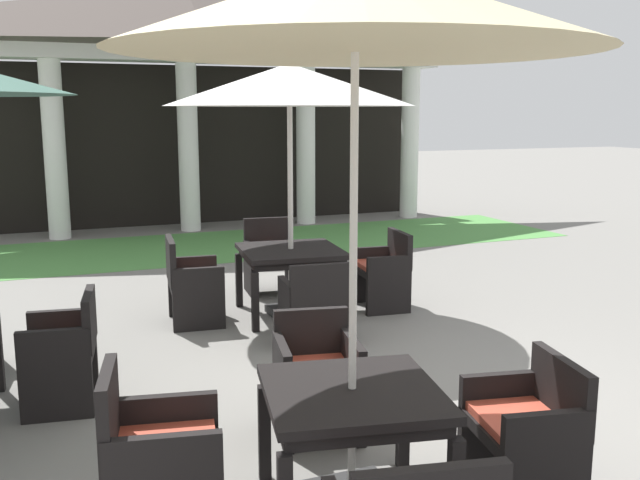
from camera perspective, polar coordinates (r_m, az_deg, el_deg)
The scene contains 16 objects.
ground_plane at distance 5.22m, azimuth 10.61°, elevation -14.41°, with size 60.00×60.00×0.00m, color gray.
background_pavilion at distance 13.29m, azimuth -10.84°, elevation 15.19°, with size 10.23×2.68×4.30m.
lawn_strip at distance 11.69m, azimuth -8.60°, elevation -0.47°, with size 12.03×2.73×0.01m, color #519347.
patio_chair_near_foreground_east at distance 5.64m, azimuth -19.77°, elevation -8.44°, with size 0.58×0.64×0.85m.
patio_table_mid_left at distance 7.58m, azimuth -2.35°, elevation -1.37°, with size 1.13×1.13×0.72m.
patio_umbrella_mid_left at distance 7.43m, azimuth -2.45°, elevation 12.15°, with size 2.57×2.57×2.70m.
patio_chair_mid_left_south at distance 6.65m, azimuth -0.20°, elevation -5.13°, with size 0.68×0.55×0.82m.
patio_chair_mid_left_west at distance 7.46m, azimuth -10.23°, elevation -3.46°, with size 0.59×0.69×0.89m.
patio_chair_mid_left_north at distance 8.64m, azimuth -3.98°, elevation -1.52°, with size 0.63×0.59×0.87m.
patio_chair_mid_left_east at distance 7.94m, azimuth 5.04°, elevation -2.50°, with size 0.57×0.66×0.85m.
patio_table_mid_right at distance 3.92m, azimuth 2.57°, elevation -13.05°, with size 1.08×1.08×0.71m.
patio_umbrella_mid_right at distance 3.63m, azimuth 2.84°, elevation 17.75°, with size 2.43×2.43×2.94m.
patio_chair_mid_right_west at distance 3.91m, azimuth -12.87°, elevation -16.63°, with size 0.67×0.65×0.90m.
patio_chair_mid_right_east at distance 4.34m, azimuth 16.20°, elevation -14.32°, with size 0.62×0.72×0.80m.
patio_chair_mid_right_north at distance 4.92m, azimuth -0.26°, elevation -10.87°, with size 0.64×0.66×0.80m.
terracotta_urn at distance 10.23m, azimuth -4.01°, elevation -0.99°, with size 0.32×0.32×0.41m.
Camera 1 is at (-2.59, -3.98, 2.17)m, focal length 40.09 mm.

